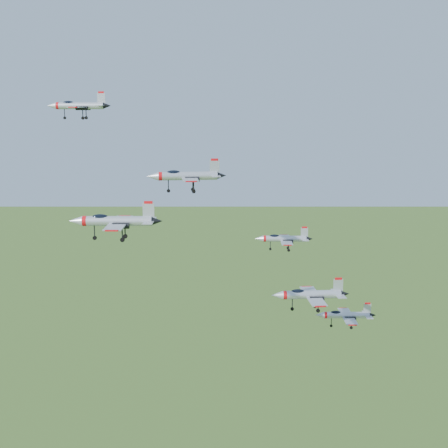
{
  "coord_description": "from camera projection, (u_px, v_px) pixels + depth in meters",
  "views": [
    {
      "loc": [
        -4.39,
        -109.22,
        159.81
      ],
      "look_at": [
        6.04,
        -3.07,
        139.46
      ],
      "focal_mm": 50.0,
      "sensor_mm": 36.0,
      "label": 1
    }
  ],
  "objects": [
    {
      "name": "jet_right_high",
      "position": [
        114.0,
        221.0,
        87.2
      ],
      "size": [
        13.25,
        11.01,
        3.54
      ],
      "rotation": [
        0.0,
        0.0,
        -0.11
      ],
      "color": "#B2B7C0"
    },
    {
      "name": "jet_lead",
      "position": [
        78.0,
        106.0,
        119.51
      ],
      "size": [
        12.57,
        10.53,
        3.37
      ],
      "rotation": [
        0.0,
        0.0,
        -0.17
      ],
      "color": "#B2B7C0"
    },
    {
      "name": "jet_trail",
      "position": [
        345.0,
        315.0,
        113.97
      ],
      "size": [
        11.23,
        9.33,
        3.0
      ],
      "rotation": [
        0.0,
        0.0,
        -0.1
      ],
      "color": "#B2B7C0"
    },
    {
      "name": "jet_left_low",
      "position": [
        283.0,
        239.0,
        118.69
      ],
      "size": [
        11.1,
        9.24,
        2.97
      ],
      "rotation": [
        0.0,
        0.0,
        -0.12
      ],
      "color": "#B2B7C0"
    },
    {
      "name": "jet_left_high",
      "position": [
        186.0,
        176.0,
        106.96
      ],
      "size": [
        13.73,
        11.27,
        3.68
      ],
      "rotation": [
        0.0,
        0.0,
        0.01
      ],
      "color": "#B2B7C0"
    },
    {
      "name": "jet_right_low",
      "position": [
        309.0,
        294.0,
        105.1
      ],
      "size": [
        13.39,
        11.01,
        3.59
      ],
      "rotation": [
        0.0,
        0.0,
        -0.03
      ],
      "color": "#B2B7C0"
    }
  ]
}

